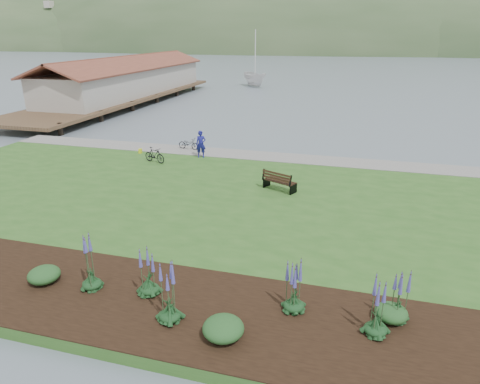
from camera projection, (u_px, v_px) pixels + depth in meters
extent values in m
plane|color=slate|center=(207.00, 196.00, 22.36)|extent=(600.00, 600.00, 0.00)
cube|color=#2D5C20|center=(193.00, 207.00, 20.49)|extent=(34.00, 20.00, 0.40)
cube|color=gray|center=(242.00, 154.00, 28.43)|extent=(34.00, 2.20, 0.03)
cube|color=black|center=(190.00, 308.00, 12.62)|extent=(24.00, 4.40, 0.04)
cube|color=#4C3826|center=(122.00, 97.00, 50.55)|extent=(8.00, 36.00, 0.30)
cube|color=#B2ADA3|center=(129.00, 81.00, 51.77)|extent=(6.40, 28.00, 3.00)
cube|color=black|center=(280.00, 181.00, 21.94)|extent=(1.81, 1.25, 0.05)
cube|color=black|center=(276.00, 177.00, 21.60)|extent=(1.63, 0.85, 0.53)
cube|color=black|center=(267.00, 182.00, 22.53)|extent=(0.30, 0.56, 0.47)
cube|color=black|center=(293.00, 189.00, 21.53)|extent=(0.30, 0.56, 0.47)
imported|color=navy|center=(201.00, 142.00, 27.51)|extent=(0.87, 0.72, 2.04)
imported|color=black|center=(189.00, 144.00, 29.56)|extent=(0.75, 1.60, 0.81)
imported|color=black|center=(155.00, 155.00, 26.59)|extent=(0.91, 1.65, 0.96)
imported|color=silver|center=(255.00, 87.00, 66.75)|extent=(14.37, 14.40, 26.72)
cube|color=yellow|center=(140.00, 151.00, 28.74)|extent=(0.22, 0.30, 0.30)
ellipsoid|color=#14371B|center=(170.00, 316.00, 12.01)|extent=(0.62, 0.62, 0.31)
cone|color=#434096|center=(168.00, 284.00, 11.64)|extent=(0.36, 0.36, 1.80)
ellipsoid|color=#14371B|center=(294.00, 306.00, 12.45)|extent=(0.62, 0.62, 0.31)
cone|color=#434096|center=(295.00, 278.00, 12.13)|extent=(0.40, 0.40, 1.53)
ellipsoid|color=#14371B|center=(375.00, 329.00, 11.47)|extent=(0.62, 0.62, 0.31)
cone|color=#434096|center=(379.00, 301.00, 11.16)|extent=(0.32, 0.32, 1.46)
ellipsoid|color=#14371B|center=(397.00, 315.00, 12.06)|extent=(0.62, 0.62, 0.31)
cone|color=#434096|center=(401.00, 286.00, 11.73)|extent=(0.36, 0.36, 1.55)
ellipsoid|color=#14371B|center=(92.00, 284.00, 13.52)|extent=(0.62, 0.62, 0.31)
cone|color=#434096|center=(88.00, 251.00, 13.11)|extent=(0.40, 0.40, 2.02)
ellipsoid|color=#14371B|center=(150.00, 289.00, 13.26)|extent=(0.62, 0.62, 0.31)
cone|color=#434096|center=(148.00, 265.00, 12.95)|extent=(0.32, 0.32, 1.43)
ellipsoid|color=#1E4C21|center=(44.00, 275.00, 13.84)|extent=(1.02, 1.02, 0.51)
ellipsoid|color=#1E4C21|center=(223.00, 328.00, 11.31)|extent=(1.12, 1.12, 0.56)
ellipsoid|color=#1E4C21|center=(391.00, 313.00, 12.01)|extent=(0.92, 0.92, 0.46)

